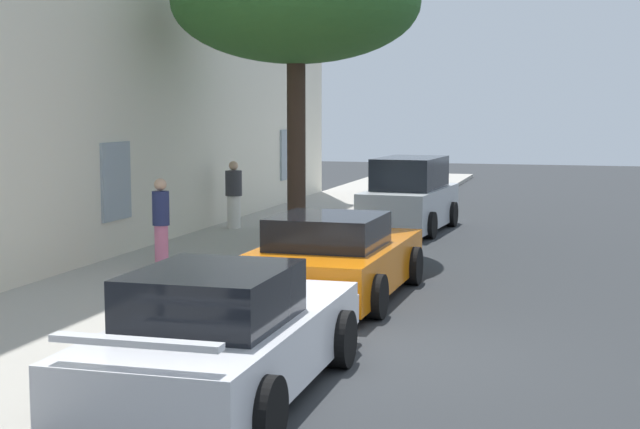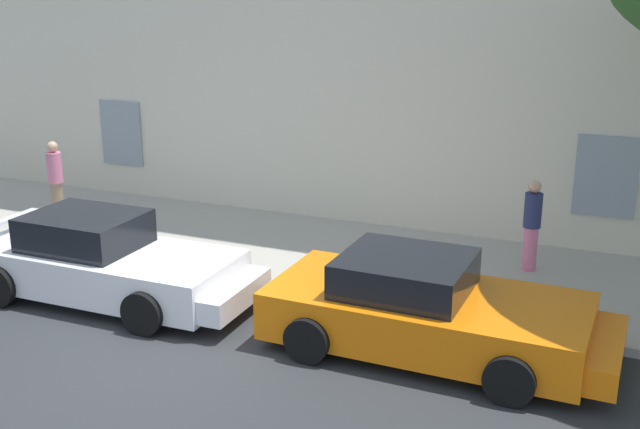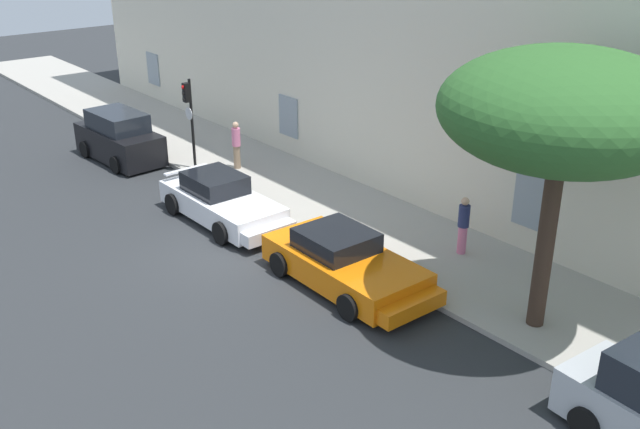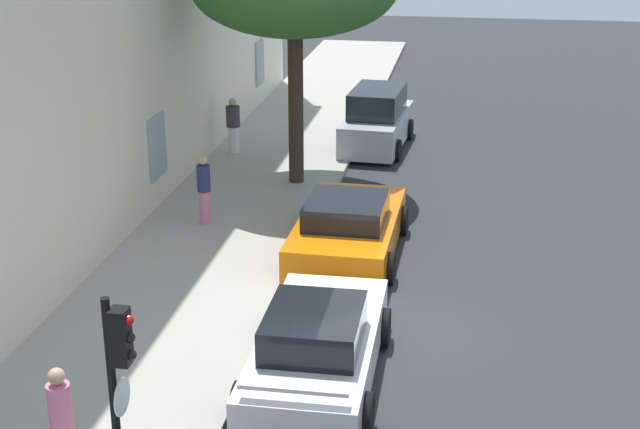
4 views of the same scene
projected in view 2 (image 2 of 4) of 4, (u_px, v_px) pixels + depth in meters
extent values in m
plane|color=#2B2D30|center=(171.00, 346.00, 11.13)|extent=(80.00, 80.00, 0.00)
cube|color=#A8A399|center=(294.00, 251.00, 14.81)|extent=(60.00, 4.03, 0.14)
cube|color=#8C99A3|center=(121.00, 133.00, 18.13)|extent=(1.10, 0.06, 1.50)
cube|color=#8C99A3|center=(606.00, 177.00, 14.11)|extent=(1.10, 0.06, 1.50)
cube|color=white|center=(105.00, 268.00, 12.66)|extent=(4.45, 1.83, 0.67)
cube|color=black|center=(85.00, 230.00, 12.61)|extent=(1.79, 1.45, 0.55)
cube|color=white|center=(209.00, 291.00, 11.97)|extent=(1.34, 1.67, 0.37)
cube|color=white|center=(4.00, 221.00, 13.26)|extent=(0.17, 1.53, 0.06)
cylinder|color=black|center=(207.00, 272.00, 13.01)|extent=(0.67, 0.24, 0.67)
cylinder|color=black|center=(144.00, 313.00, 11.41)|extent=(0.67, 0.24, 0.67)
cylinder|color=black|center=(75.00, 251.00, 14.02)|extent=(0.67, 0.24, 0.67)
cylinder|color=black|center=(0.00, 286.00, 12.43)|extent=(0.67, 0.24, 0.67)
cube|color=orange|center=(426.00, 316.00, 10.88)|extent=(4.44, 2.09, 0.68)
cube|color=black|center=(405.00, 273.00, 10.84)|extent=(1.79, 1.65, 0.49)
cube|color=orange|center=(569.00, 347.00, 10.15)|extent=(1.35, 1.88, 0.38)
cylinder|color=black|center=(537.00, 317.00, 11.29)|extent=(0.65, 0.25, 0.65)
cylinder|color=black|center=(510.00, 380.00, 9.52)|extent=(0.65, 0.25, 0.65)
cylinder|color=black|center=(361.00, 288.00, 12.35)|extent=(0.65, 0.25, 0.65)
cylinder|color=black|center=(308.00, 340.00, 10.58)|extent=(0.65, 0.25, 0.65)
cylinder|color=#8C7259|center=(58.00, 202.00, 16.31)|extent=(0.28, 0.28, 0.84)
cylinder|color=pink|center=(55.00, 168.00, 16.09)|extent=(0.35, 0.35, 0.64)
sphere|color=tan|center=(52.00, 147.00, 15.97)|extent=(0.22, 0.22, 0.22)
cylinder|color=pink|center=(530.00, 248.00, 13.56)|extent=(0.26, 0.26, 0.79)
cylinder|color=navy|center=(533.00, 210.00, 13.36)|extent=(0.33, 0.33, 0.61)
sphere|color=tan|center=(535.00, 186.00, 13.23)|extent=(0.22, 0.22, 0.22)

